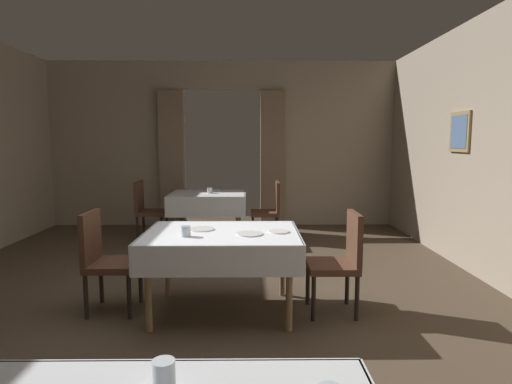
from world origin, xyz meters
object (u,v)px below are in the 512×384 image
object	(u,v)px
plate_mid_c	(250,234)
plate_mid_d	(279,232)
dining_table_mid	(222,241)
plate_far_b	(212,190)
glass_near_c	(164,377)
plate_mid_a	(202,229)
glass_mid_b	(186,231)
dining_table_far	(208,200)
chair_mid_right	(341,257)
glass_far_a	(210,190)
chair_far_right	(270,208)
chair_mid_left	(104,256)
chair_far_left	(147,207)

from	to	relation	value
plate_mid_c	plate_mid_d	world-z (taller)	same
dining_table_mid	plate_far_b	bearing A→B (deg)	96.79
plate_mid_c	glass_near_c	bearing A→B (deg)	-96.50
plate_mid_a	glass_mid_b	size ratio (longest dim) A/B	2.51
dining_table_mid	plate_mid_a	distance (m)	0.24
dining_table_far	chair_mid_right	size ratio (longest dim) A/B	1.28
dining_table_far	glass_far_a	bearing A→B (deg)	-29.29
dining_table_far	chair_mid_right	bearing A→B (deg)	-62.54
glass_near_c	plate_mid_a	xyz separation A→B (m)	(-0.18, 2.56, -0.05)
glass_mid_b	plate_mid_d	distance (m)	0.83
plate_mid_c	chair_far_right	bearing A→B (deg)	83.99
chair_mid_left	glass_near_c	bearing A→B (deg)	-66.77
chair_far_left	plate_far_b	bearing A→B (deg)	16.10
plate_mid_a	chair_far_left	bearing A→B (deg)	113.37
chair_far_right	dining_table_far	bearing A→B (deg)	177.00
dining_table_mid	chair_mid_right	size ratio (longest dim) A/B	1.50
glass_near_c	chair_mid_left	bearing A→B (deg)	113.23
chair_far_left	glass_near_c	xyz separation A→B (m)	(1.39, -5.35, 0.29)
plate_mid_a	plate_far_b	bearing A→B (deg)	93.48
glass_near_c	plate_far_b	world-z (taller)	glass_near_c
chair_far_right	plate_mid_c	bearing A→B (deg)	-96.01
dining_table_far	glass_mid_b	xyz separation A→B (m)	(0.12, -3.05, 0.15)
dining_table_far	chair_far_left	xyz separation A→B (m)	(-0.98, 0.03, -0.13)
dining_table_mid	glass_near_c	bearing A→B (deg)	-90.34
dining_table_mid	dining_table_far	size ratio (longest dim) A/B	1.17
dining_table_far	glass_mid_b	bearing A→B (deg)	-87.67
dining_table_mid	chair_mid_right	world-z (taller)	chair_mid_right
glass_far_a	plate_far_b	bearing A→B (deg)	88.28
chair_mid_right	dining_table_far	bearing A→B (deg)	117.46
chair_far_right	glass_near_c	xyz separation A→B (m)	(-0.58, -5.27, 0.29)
glass_near_c	plate_mid_c	world-z (taller)	glass_near_c
chair_far_left	plate_mid_a	bearing A→B (deg)	-66.63
chair_far_left	plate_mid_d	bearing A→B (deg)	-56.68
chair_far_right	glass_near_c	bearing A→B (deg)	-96.23
chair_far_right	glass_mid_b	distance (m)	3.13
dining_table_mid	plate_far_b	xyz separation A→B (m)	(-0.38, 3.19, 0.09)
chair_mid_right	chair_mid_left	bearing A→B (deg)	178.50
chair_mid_right	dining_table_mid	bearing A→B (deg)	178.72
chair_far_right	chair_far_left	distance (m)	1.96
dining_table_mid	plate_mid_a	bearing A→B (deg)	152.82
chair_mid_left	plate_mid_a	world-z (taller)	chair_mid_left
plate_mid_d	chair_far_left	bearing A→B (deg)	123.32
plate_far_b	chair_mid_right	bearing A→B (deg)	-65.52
glass_near_c	glass_far_a	xyz separation A→B (m)	(-0.38, 5.31, -0.01)
dining_table_far	glass_near_c	bearing A→B (deg)	-85.65
chair_mid_left	plate_mid_c	xyz separation A→B (m)	(1.34, -0.14, 0.24)
dining_table_far	glass_mid_b	world-z (taller)	glass_mid_b
chair_mid_left	chair_far_right	bearing A→B (deg)	59.44
dining_table_far	chair_mid_left	distance (m)	2.91
chair_mid_right	plate_far_b	bearing A→B (deg)	114.48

